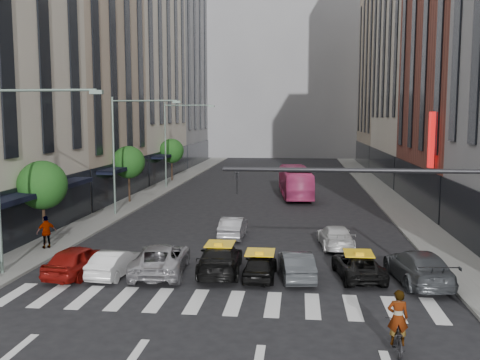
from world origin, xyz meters
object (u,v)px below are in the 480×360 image
(streetlamp_near, at_px, (15,154))
(bus, at_px, (295,182))
(taxi_center, at_px, (260,266))
(motorcycle, at_px, (397,338))
(car_white_front, at_px, (115,263))
(pedestrian_far, at_px, (46,232))
(streetlamp_mid, at_px, (125,140))
(car_red, at_px, (78,260))
(streetlamp_far, at_px, (174,133))
(taxi_left, at_px, (220,259))

(streetlamp_near, distance_m, bus, 30.41)
(taxi_center, bearing_deg, bus, -92.06)
(bus, height_order, motorcycle, bus)
(car_white_front, height_order, pedestrian_far, pedestrian_far)
(streetlamp_near, relative_size, pedestrian_far, 4.80)
(streetlamp_mid, distance_m, taxi_center, 19.64)
(motorcycle, xyz_separation_m, pedestrian_far, (-17.56, 11.43, 0.59))
(car_red, bearing_deg, taxi_center, -169.79)
(streetlamp_far, xyz_separation_m, motorcycle, (16.47, -38.53, -5.41))
(streetlamp_near, relative_size, taxi_left, 1.80)
(streetlamp_far, bearing_deg, car_white_front, -81.94)
(streetlamp_far, relative_size, car_white_front, 2.35)
(streetlamp_far, xyz_separation_m, car_white_front, (4.44, -31.33, -5.27))
(streetlamp_near, relative_size, streetlamp_mid, 1.00)
(streetlamp_mid, distance_m, car_white_front, 16.81)
(taxi_left, distance_m, bus, 25.83)
(bus, distance_m, pedestrian_far, 26.30)
(taxi_center, distance_m, pedestrian_far, 13.16)
(streetlamp_mid, relative_size, pedestrian_far, 4.80)
(streetlamp_mid, bearing_deg, streetlamp_far, 90.00)
(streetlamp_far, bearing_deg, motorcycle, -66.85)
(streetlamp_near, distance_m, taxi_left, 10.89)
(streetlamp_mid, distance_m, car_red, 16.51)
(taxi_center, distance_m, bus, 26.29)
(taxi_left, bearing_deg, streetlamp_mid, -60.30)
(taxi_center, xyz_separation_m, motorcycle, (5.02, -7.47, -0.13))
(pedestrian_far, bearing_deg, car_white_front, 101.05)
(streetlamp_near, height_order, streetlamp_far, same)
(streetlamp_near, bearing_deg, streetlamp_far, 90.00)
(car_red, bearing_deg, streetlamp_far, -77.58)
(taxi_left, xyz_separation_m, pedestrian_far, (-10.53, 3.31, 0.36))
(car_red, relative_size, taxi_center, 1.18)
(car_red, distance_m, car_white_front, 1.80)
(car_red, bearing_deg, streetlamp_near, 19.26)
(streetlamp_near, height_order, taxi_center, streetlamp_near)
(car_white_front, xyz_separation_m, taxi_center, (7.02, 0.27, -0.00))
(streetlamp_mid, relative_size, motorcycle, 4.78)
(streetlamp_mid, xyz_separation_m, taxi_left, (9.44, -14.41, -5.18))
(streetlamp_near, height_order, car_red, streetlamp_near)
(car_red, xyz_separation_m, bus, (10.24, 26.64, 0.71))
(motorcycle, bearing_deg, taxi_left, -47.62)
(car_red, bearing_deg, car_white_front, -168.42)
(car_red, relative_size, motorcycle, 2.31)
(motorcycle, height_order, pedestrian_far, pedestrian_far)
(streetlamp_near, bearing_deg, taxi_left, 9.58)
(streetlamp_far, height_order, bus, streetlamp_far)
(taxi_center, bearing_deg, car_white_front, 3.30)
(streetlamp_near, xyz_separation_m, car_red, (2.64, 0.54, -5.16))
(streetlamp_far, distance_m, motorcycle, 42.25)
(pedestrian_far, bearing_deg, streetlamp_far, -133.74)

